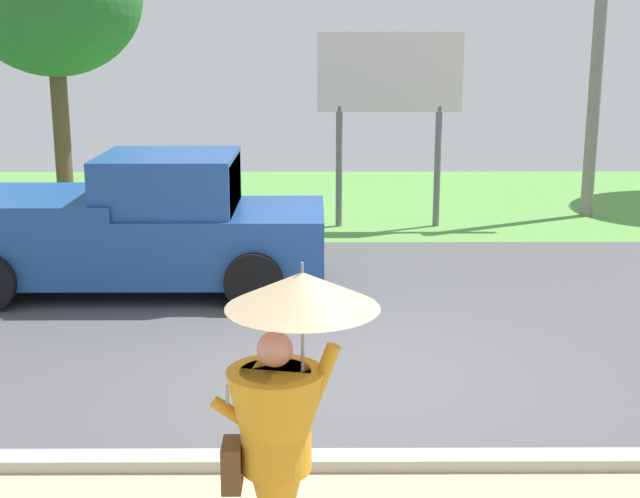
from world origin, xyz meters
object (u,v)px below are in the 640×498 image
monk_pedestrian (282,428)px  utility_pole (598,45)px  pickup_truck (137,227)px  roadside_billboard (390,87)px

monk_pedestrian → utility_pole: bearing=69.4°
pickup_truck → utility_pole: 9.57m
monk_pedestrian → utility_pole: 13.24m
pickup_truck → utility_pole: utility_pole is taller
monk_pedestrian → roadside_billboard: (1.55, 10.88, 1.48)m
pickup_truck → utility_pole: (7.77, 5.05, 2.40)m
pickup_truck → roadside_billboard: (3.79, 4.10, 1.68)m
monk_pedestrian → utility_pole: (5.53, 11.83, 2.19)m
pickup_truck → roadside_billboard: roadside_billboard is taller
roadside_billboard → monk_pedestrian: bearing=-98.1°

